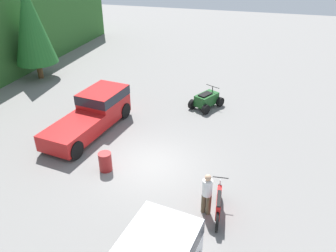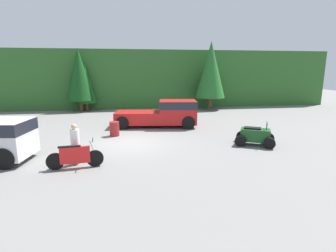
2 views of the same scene
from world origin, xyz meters
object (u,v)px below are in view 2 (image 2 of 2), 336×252
Objects in this scene: steel_barrel at (114,129)px; pickup_truck_red at (164,113)px; dirt_bike at (75,157)px; rider_person at (75,143)px; quad_atv at (255,136)px.

pickup_truck_red is at bearing 33.27° from steel_barrel.
steel_barrel is at bearing -139.02° from pickup_truck_red.
dirt_bike is (-4.74, -7.45, -0.49)m from pickup_truck_red.
rider_person is 2.01× the size of steel_barrel.
pickup_truck_red reaches higher than dirt_bike.
dirt_bike is at bearing -70.17° from rider_person.
rider_person is (-8.95, -1.62, 0.47)m from quad_atv.
dirt_bike is 2.56× the size of steel_barrel.
quad_atv is 8.19m from steel_barrel.
quad_atv reaches higher than dirt_bike.
rider_person is at bearing -106.23° from steel_barrel.
pickup_truck_red is 2.60× the size of dirt_bike.
rider_person is 5.00m from steel_barrel.
dirt_bike is 9.13m from quad_atv.
pickup_truck_red is 6.82m from quad_atv.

